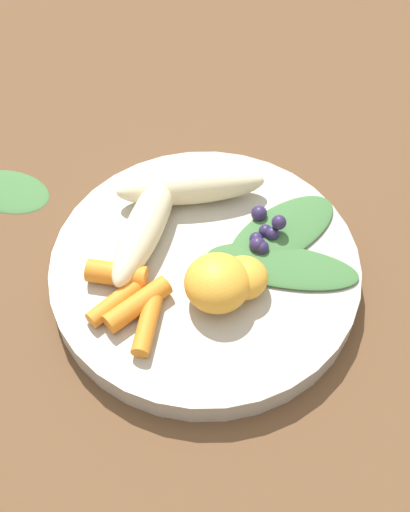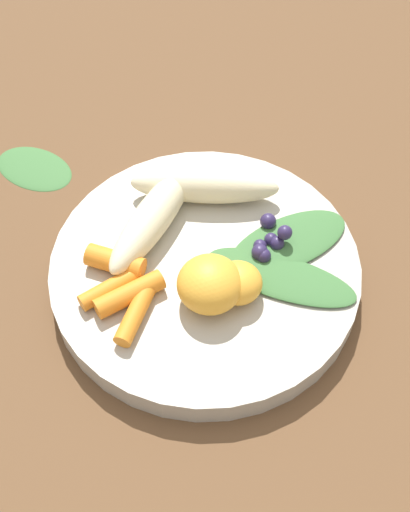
# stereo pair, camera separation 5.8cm
# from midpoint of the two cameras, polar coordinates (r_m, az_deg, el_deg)

# --- Properties ---
(ground_plane) EXTENTS (2.40, 2.40, 0.00)m
(ground_plane) POSITION_cam_midpoint_polar(r_m,az_deg,el_deg) (0.61, 2.72, -2.17)
(ground_plane) COLOR brown
(bowl) EXTENTS (0.27, 0.27, 0.03)m
(bowl) POSITION_cam_midpoint_polar(r_m,az_deg,el_deg) (0.60, 2.77, -1.48)
(bowl) COLOR #B2AD9E
(bowl) RESTS_ON ground_plane
(banana_peeled_left) EXTENTS (0.14, 0.06, 0.03)m
(banana_peeled_left) POSITION_cam_midpoint_polar(r_m,az_deg,el_deg) (0.60, -1.68, 3.10)
(banana_peeled_left) COLOR beige
(banana_peeled_left) RESTS_ON bowl
(banana_peeled_right) EXTENTS (0.06, 0.14, 0.03)m
(banana_peeled_right) POSITION_cam_midpoint_polar(r_m,az_deg,el_deg) (0.62, 2.64, 5.79)
(banana_peeled_right) COLOR beige
(banana_peeled_right) RESTS_ON bowl
(orange_segment_near) EXTENTS (0.04, 0.04, 0.03)m
(orange_segment_near) POSITION_cam_midpoint_polar(r_m,az_deg,el_deg) (0.56, 5.77, -2.47)
(orange_segment_near) COLOR #F4A833
(orange_segment_near) RESTS_ON bowl
(orange_segment_far) EXTENTS (0.05, 0.05, 0.04)m
(orange_segment_far) POSITION_cam_midpoint_polar(r_m,az_deg,el_deg) (0.55, 3.43, -2.59)
(orange_segment_far) COLOR #F4A833
(orange_segment_far) RESTS_ON bowl
(carrot_front) EXTENTS (0.02, 0.05, 0.02)m
(carrot_front) POSITION_cam_midpoint_polar(r_m,az_deg,el_deg) (0.58, -4.75, -0.68)
(carrot_front) COLOR orange
(carrot_front) RESTS_ON bowl
(carrot_mid_left) EXTENTS (0.05, 0.05, 0.01)m
(carrot_mid_left) POSITION_cam_midpoint_polar(r_m,az_deg,el_deg) (0.56, -5.14, -2.92)
(carrot_mid_left) COLOR orange
(carrot_mid_left) RESTS_ON bowl
(carrot_mid_right) EXTENTS (0.06, 0.05, 0.02)m
(carrot_mid_right) POSITION_cam_midpoint_polar(r_m,az_deg,el_deg) (0.56, -3.47, -3.43)
(carrot_mid_right) COLOR orange
(carrot_mid_right) RESTS_ON bowl
(carrot_rear) EXTENTS (0.06, 0.02, 0.01)m
(carrot_rear) POSITION_cam_midpoint_polar(r_m,az_deg,el_deg) (0.55, -2.78, -4.83)
(carrot_rear) COLOR orange
(carrot_rear) RESTS_ON bowl
(blueberry_pile) EXTENTS (0.05, 0.03, 0.02)m
(blueberry_pile) POSITION_cam_midpoint_polar(r_m,az_deg,el_deg) (0.60, 8.18, 1.09)
(blueberry_pile) COLOR #2D234C
(blueberry_pile) RESTS_ON bowl
(coconut_shred_patch) EXTENTS (0.04, 0.04, 0.00)m
(coconut_shred_patch) POSITION_cam_midpoint_polar(r_m,az_deg,el_deg) (0.61, 10.20, 1.09)
(coconut_shred_patch) COLOR white
(coconut_shred_patch) RESTS_ON bowl
(kale_leaf_left) EXTENTS (0.06, 0.14, 0.00)m
(kale_leaf_left) POSITION_cam_midpoint_polar(r_m,az_deg,el_deg) (0.58, 9.28, -1.76)
(kale_leaf_left) COLOR #3D7038
(kale_leaf_left) RESTS_ON bowl
(kale_leaf_right) EXTENTS (0.12, 0.12, 0.00)m
(kale_leaf_right) POSITION_cam_midpoint_polar(r_m,az_deg,el_deg) (0.60, 9.79, 1.01)
(kale_leaf_right) COLOR #3D7038
(kale_leaf_right) RESTS_ON bowl
(kale_leaf_stray) EXTENTS (0.07, 0.10, 0.01)m
(kale_leaf_stray) POSITION_cam_midpoint_polar(r_m,az_deg,el_deg) (0.71, -11.97, 7.20)
(kale_leaf_stray) COLOR #3D7038
(kale_leaf_stray) RESTS_ON ground_plane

